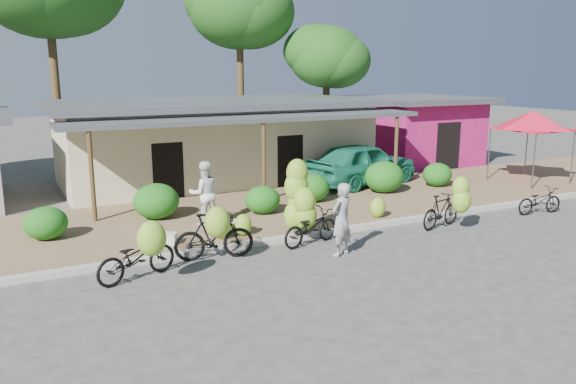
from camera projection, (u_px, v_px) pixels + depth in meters
name	position (u px, v px, depth m)	size (l,w,h in m)	color
ground	(367.00, 256.00, 14.08)	(100.00, 100.00, 0.00)	#3F3D3B
sidewalk	(278.00, 210.00, 18.41)	(60.00, 6.00, 0.12)	#825F46
curb	(326.00, 233.00, 15.80)	(60.00, 0.25, 0.15)	#A8A399
shop_main	(215.00, 140.00, 23.21)	(13.00, 8.50, 3.35)	beige
shop_pink	(414.00, 129.00, 27.97)	(6.00, 6.00, 3.25)	#B51B63
tree_center_right	(235.00, 6.00, 28.34)	(5.27, 5.15, 9.68)	brown
tree_near_right	(322.00, 55.00, 28.91)	(4.15, 3.95, 6.86)	brown
hedge_0	(46.00, 223.00, 14.94)	(1.14, 1.02, 0.89)	#185413
hedge_1	(156.00, 201.00, 17.01)	(1.39, 1.25, 1.09)	#185413
hedge_2	(263.00, 200.00, 17.65)	(1.13, 1.02, 0.88)	#185413
hedge_3	(312.00, 188.00, 19.23)	(1.24, 1.11, 0.96)	#185413
hedge_4	(384.00, 177.00, 20.67)	(1.48, 1.34, 1.16)	#185413
hedge_5	(437.00, 175.00, 21.80)	(1.17, 1.05, 0.91)	#185413
red_canopy	(533.00, 120.00, 22.25)	(3.50, 3.50, 2.86)	#59595E
bike_far_left	(139.00, 254.00, 12.31)	(2.07, 1.52, 1.47)	black
bike_left	(214.00, 234.00, 13.58)	(2.03, 1.36, 1.49)	black
bike_center	(304.00, 211.00, 14.97)	(1.93, 1.33, 2.25)	black
bike_right	(447.00, 206.00, 16.26)	(1.76, 1.31, 1.64)	black
bike_far_right	(539.00, 201.00, 18.05)	(1.72, 0.79, 0.87)	black
loose_banana_a	(222.00, 227.00, 15.02)	(0.52, 0.44, 0.65)	#A6C330
loose_banana_b	(243.00, 225.00, 15.32)	(0.48, 0.41, 0.60)	#A6C330
loose_banana_c	(378.00, 207.00, 17.18)	(0.50, 0.43, 0.63)	#A6C330
sack_near	(233.00, 227.00, 15.64)	(0.85, 0.40, 0.30)	silver
sack_far	(162.00, 239.00, 14.60)	(0.75, 0.38, 0.28)	silver
vendor	(341.00, 219.00, 13.93)	(0.68, 0.44, 1.85)	gray
bystander	(204.00, 193.00, 16.25)	(0.91, 0.71, 1.88)	white
teal_van	(362.00, 163.00, 22.04)	(1.98, 4.92, 1.68)	#186D51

